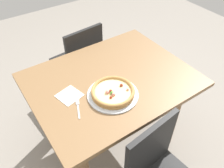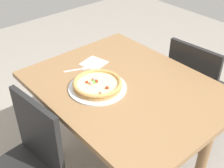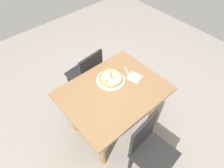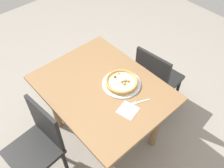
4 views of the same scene
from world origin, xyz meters
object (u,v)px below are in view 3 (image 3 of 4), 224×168
at_px(chair_near, 87,74).
at_px(chair_far, 150,149).
at_px(fork, 127,72).
at_px(napkin, 134,77).
at_px(dining_table, 113,98).
at_px(pizza, 111,78).
at_px(plate, 111,80).

xyz_separation_m(chair_near, chair_far, (0.16, 1.32, 0.00)).
xyz_separation_m(fork, napkin, (-0.00, 0.12, -0.00)).
bearing_deg(dining_table, pizza, -120.65).
height_order(chair_near, pizza, chair_near).
height_order(pizza, fork, pizza).
xyz_separation_m(chair_near, fork, (-0.24, 0.55, 0.29)).
bearing_deg(fork, chair_near, -133.43).
xyz_separation_m(dining_table, chair_far, (0.07, 0.66, -0.16)).
distance_m(plate, fork, 0.24).
height_order(fork, napkin, fork).
bearing_deg(fork, plate, -75.74).
bearing_deg(napkin, plate, -33.30).
xyz_separation_m(dining_table, chair_near, (-0.08, -0.66, -0.16)).
height_order(plate, napkin, plate).
bearing_deg(chair_near, plate, -95.70).
bearing_deg(fork, pizza, -75.80).
bearing_deg(pizza, chair_far, 78.84).
xyz_separation_m(dining_table, pizza, (-0.09, -0.15, 0.16)).
distance_m(dining_table, fork, 0.37).
relative_size(dining_table, plate, 3.39).
distance_m(chair_far, plate, 0.87).
distance_m(dining_table, plate, 0.22).
bearing_deg(dining_table, chair_near, -97.30).
bearing_deg(napkin, chair_far, 58.63).
distance_m(dining_table, chair_near, 0.68).
bearing_deg(chair_near, pizza, -95.69).
bearing_deg(chair_near, chair_far, -102.68).
xyz_separation_m(chair_near, plate, (-0.00, 0.51, 0.30)).
distance_m(chair_near, pizza, 0.60).
xyz_separation_m(plate, pizza, (-0.00, -0.00, 0.03)).
distance_m(chair_near, chair_far, 1.32).
relative_size(chair_near, fork, 5.47).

